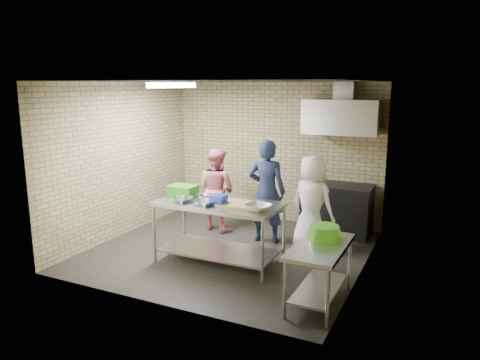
% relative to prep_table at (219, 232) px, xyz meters
% --- Properties ---
extents(floor, '(4.20, 4.20, 0.00)m').
position_rel_prep_table_xyz_m(floor, '(-0.07, 0.47, -0.47)').
color(floor, black).
rests_on(floor, ground).
extents(ceiling, '(4.20, 4.20, 0.00)m').
position_rel_prep_table_xyz_m(ceiling, '(-0.07, 0.47, 2.23)').
color(ceiling, black).
rests_on(ceiling, ground).
extents(back_wall, '(4.20, 0.06, 2.70)m').
position_rel_prep_table_xyz_m(back_wall, '(-0.07, 2.47, 0.88)').
color(back_wall, tan).
rests_on(back_wall, ground).
extents(front_wall, '(4.20, 0.06, 2.70)m').
position_rel_prep_table_xyz_m(front_wall, '(-0.07, -1.53, 0.88)').
color(front_wall, tan).
rests_on(front_wall, ground).
extents(left_wall, '(0.06, 4.00, 2.70)m').
position_rel_prep_table_xyz_m(left_wall, '(-2.17, 0.47, 0.88)').
color(left_wall, tan).
rests_on(left_wall, ground).
extents(right_wall, '(0.06, 4.00, 2.70)m').
position_rel_prep_table_xyz_m(right_wall, '(2.03, 0.47, 0.88)').
color(right_wall, tan).
rests_on(right_wall, ground).
extents(prep_table, '(1.87, 0.94, 0.94)m').
position_rel_prep_table_xyz_m(prep_table, '(0.00, 0.00, 0.00)').
color(prep_table, '#ACAEB2').
rests_on(prep_table, floor).
extents(side_counter, '(0.60, 1.20, 0.75)m').
position_rel_prep_table_xyz_m(side_counter, '(1.73, -0.63, -0.09)').
color(side_counter, silver).
rests_on(side_counter, floor).
extents(stove, '(1.20, 0.70, 0.90)m').
position_rel_prep_table_xyz_m(stove, '(1.28, 2.12, -0.02)').
color(stove, black).
rests_on(stove, floor).
extents(range_hood, '(1.30, 0.60, 0.60)m').
position_rel_prep_table_xyz_m(range_hood, '(1.28, 2.17, 1.63)').
color(range_hood, silver).
rests_on(range_hood, back_wall).
extents(hood_duct, '(0.35, 0.30, 0.30)m').
position_rel_prep_table_xyz_m(hood_duct, '(1.28, 2.32, 2.08)').
color(hood_duct, '#A5A8AD').
rests_on(hood_duct, back_wall).
extents(wall_shelf, '(0.80, 0.20, 0.04)m').
position_rel_prep_table_xyz_m(wall_shelf, '(1.58, 2.36, 1.45)').
color(wall_shelf, '#3F2B19').
rests_on(wall_shelf, back_wall).
extents(fluorescent_fixture, '(0.10, 1.25, 0.08)m').
position_rel_prep_table_xyz_m(fluorescent_fixture, '(-1.07, 0.47, 2.17)').
color(fluorescent_fixture, white).
rests_on(fluorescent_fixture, ceiling).
extents(green_crate, '(0.42, 0.31, 0.17)m').
position_rel_prep_table_xyz_m(green_crate, '(-0.70, 0.12, 0.55)').
color(green_crate, '#2F921B').
rests_on(green_crate, prep_table).
extents(blue_tub, '(0.21, 0.21, 0.14)m').
position_rel_prep_table_xyz_m(blue_tub, '(0.05, -0.10, 0.54)').
color(blue_tub, '#172FB0').
rests_on(blue_tub, prep_table).
extents(cutting_board, '(0.57, 0.44, 0.03)m').
position_rel_prep_table_xyz_m(cutting_board, '(0.35, -0.02, 0.48)').
color(cutting_board, tan).
rests_on(cutting_board, prep_table).
extents(mixing_bowl_a, '(0.35, 0.35, 0.07)m').
position_rel_prep_table_xyz_m(mixing_bowl_a, '(-0.50, -0.20, 0.50)').
color(mixing_bowl_a, silver).
rests_on(mixing_bowl_a, prep_table).
extents(mixing_bowl_b, '(0.27, 0.27, 0.07)m').
position_rel_prep_table_xyz_m(mixing_bowl_b, '(-0.30, 0.05, 0.50)').
color(mixing_bowl_b, silver).
rests_on(mixing_bowl_b, prep_table).
extents(mixing_bowl_c, '(0.33, 0.33, 0.07)m').
position_rel_prep_table_xyz_m(mixing_bowl_c, '(-0.10, -0.22, 0.50)').
color(mixing_bowl_c, silver).
rests_on(mixing_bowl_c, prep_table).
extents(ceramic_bowl, '(0.44, 0.44, 0.09)m').
position_rel_prep_table_xyz_m(ceramic_bowl, '(0.70, -0.15, 0.51)').
color(ceramic_bowl, beige).
rests_on(ceramic_bowl, prep_table).
extents(green_basin, '(0.46, 0.46, 0.17)m').
position_rel_prep_table_xyz_m(green_basin, '(1.71, -0.38, 0.37)').
color(green_basin, '#59C626').
rests_on(green_basin, side_counter).
extents(bottle_red, '(0.07, 0.07, 0.18)m').
position_rel_prep_table_xyz_m(bottle_red, '(1.33, 2.36, 1.56)').
color(bottle_red, '#B22619').
rests_on(bottle_red, wall_shelf).
extents(bottle_green, '(0.06, 0.06, 0.15)m').
position_rel_prep_table_xyz_m(bottle_green, '(1.73, 2.36, 1.55)').
color(bottle_green, green).
rests_on(bottle_green, wall_shelf).
extents(man_navy, '(0.69, 0.49, 1.76)m').
position_rel_prep_table_xyz_m(man_navy, '(0.29, 1.18, 0.41)').
color(man_navy, '#131931').
rests_on(man_navy, floor).
extents(woman_pink, '(0.85, 0.73, 1.52)m').
position_rel_prep_table_xyz_m(woman_pink, '(-0.80, 1.40, 0.29)').
color(woman_pink, pink).
rests_on(woman_pink, floor).
extents(woman_white, '(0.88, 0.71, 1.56)m').
position_rel_prep_table_xyz_m(woman_white, '(1.10, 1.13, 0.31)').
color(woman_white, white).
rests_on(woman_white, floor).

